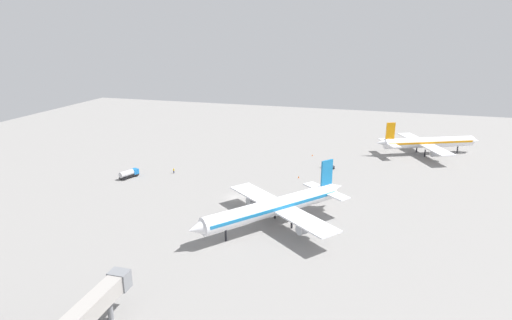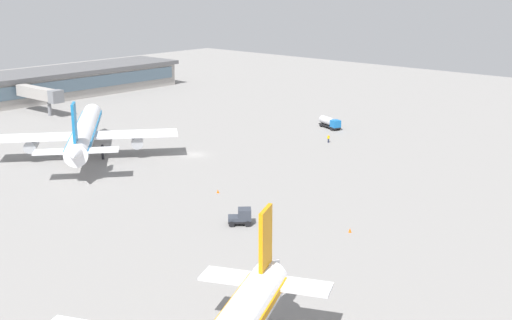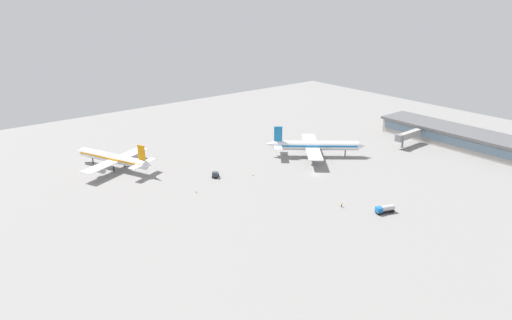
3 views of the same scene
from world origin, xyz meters
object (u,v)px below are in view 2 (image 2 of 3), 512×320
airplane_at_gate (85,132)px  safety_cone_near_gate (218,191)px  safety_cone_mid_apron (350,230)px  baggage_tug (242,217)px  fuel_truck (330,122)px  ground_crew_worker (328,139)px

airplane_at_gate → safety_cone_near_gate: size_ratio=60.61×
safety_cone_near_gate → safety_cone_mid_apron: same height
safety_cone_near_gate → airplane_at_gate: bearing=-88.5°
baggage_tug → safety_cone_near_gate: 14.66m
fuel_truck → safety_cone_near_gate: (50.59, 14.38, -1.09)m
ground_crew_worker → safety_cone_near_gate: (39.25, 6.59, -0.55)m
fuel_truck → safety_cone_near_gate: 52.61m
safety_cone_near_gate → fuel_truck: bearing=-164.1°
fuel_truck → ground_crew_worker: 13.77m
airplane_at_gate → safety_cone_mid_apron: airplane_at_gate is taller
airplane_at_gate → safety_cone_mid_apron: (-0.67, 60.03, -4.54)m
baggage_tug → ground_crew_worker: (-47.01, -18.99, -0.31)m
airplane_at_gate → fuel_truck: bearing=-72.3°
fuel_truck → safety_cone_near_gate: fuel_truck is taller
ground_crew_worker → safety_cone_mid_apron: (39.49, 31.95, -0.55)m
airplane_at_gate → ground_crew_worker: size_ratio=21.78×
ground_crew_worker → safety_cone_near_gate: size_ratio=2.78×
baggage_tug → ground_crew_worker: size_ratio=2.22×
airplane_at_gate → fuel_truck: airplane_at_gate is taller
safety_cone_near_gate → safety_cone_mid_apron: bearing=89.4°
baggage_tug → ground_crew_worker: bearing=67.8°
ground_crew_worker → airplane_at_gate: bearing=74.8°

